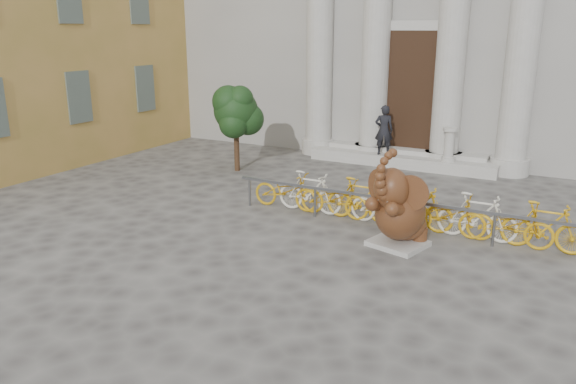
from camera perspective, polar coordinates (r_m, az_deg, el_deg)
The scene contains 7 objects.
ground at distance 10.36m, azimuth -4.03°, elevation -8.10°, with size 80.00×80.00×0.00m, color #474442.
entrance_steps at distance 18.54m, azimuth 11.55°, elevation 3.24°, with size 6.00×1.20×0.36m, color #A8A59E.
elephant_statue at distance 11.45m, azimuth 11.20°, elevation -1.91°, with size 1.36×1.63×2.07m.
bike_rack at distance 12.66m, azimuth 11.41°, elevation -1.36°, with size 8.00×0.53×1.00m.
tree at distance 17.20m, azimuth -5.28°, elevation 8.13°, with size 1.52×1.39×2.64m.
pedestrian at distance 18.19m, azimuth 9.71°, elevation 6.22°, with size 0.58×0.38×1.59m, color black.
balustrade_post at distance 17.77m, azimuth 16.04°, elevation 4.53°, with size 0.42×0.42×1.03m.
Camera 1 is at (5.07, -7.96, 4.28)m, focal length 35.00 mm.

